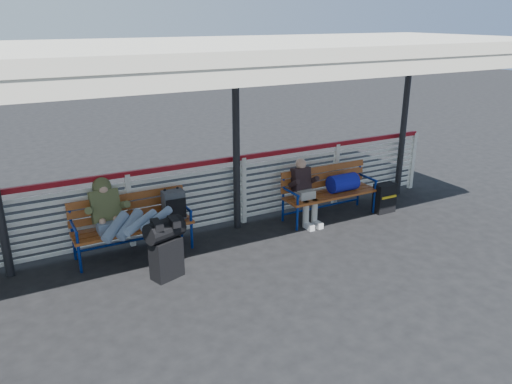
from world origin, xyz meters
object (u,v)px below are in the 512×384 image
luggage_stack (166,246)px  traveler_man (127,219)px  suitcase_side (384,198)px  bench_left (145,215)px  bench_right (335,185)px  companion_person (305,191)px

luggage_stack → traveler_man: size_ratio=0.57×
suitcase_side → luggage_stack: bearing=-173.7°
luggage_stack → bench_left: (0.01, 0.98, 0.12)m
bench_right → suitcase_side: 1.03m
bench_left → suitcase_side: bench_left is taller
companion_person → suitcase_side: 1.66m
traveler_man → suitcase_side: traveler_man is taller
bench_right → companion_person: 0.66m
luggage_stack → suitcase_side: 4.42m
companion_person → suitcase_side: companion_person is taller
companion_person → bench_right: bearing=1.1°
bench_left → luggage_stack: bearing=-90.6°
traveler_man → suitcase_side: (4.74, -0.18, -0.45)m
luggage_stack → traveler_man: traveler_man is taller
luggage_stack → traveler_man: bearing=100.0°
luggage_stack → bench_left: size_ratio=0.49×
bench_left → suitcase_side: (4.38, -0.53, -0.32)m
companion_person → bench_left: bearing=175.3°
luggage_stack → suitcase_side: size_ratio=1.59×
luggage_stack → bench_right: 3.54m
luggage_stack → companion_person: 2.90m
bench_right → bench_left: bearing=176.4°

